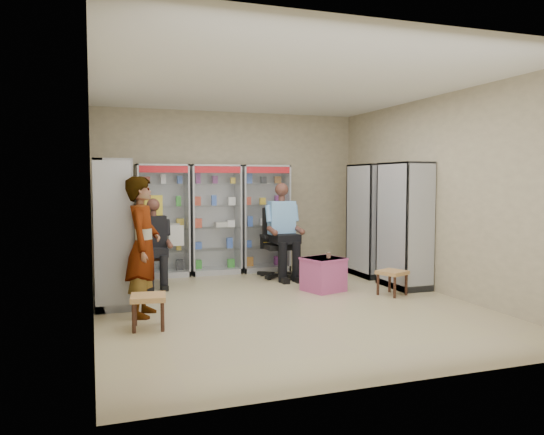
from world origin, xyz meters
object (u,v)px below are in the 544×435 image
object	(u,v)px
cabinet_back_right	(264,218)
standing_man	(143,247)
seated_shopkeeper	(281,233)
cabinet_left_far	(110,226)
cabinet_back_mid	(215,219)
wooden_chair	(154,256)
cabinet_back_left	(163,221)
woven_stool_b	(148,312)
pink_trunk	(323,274)
office_chair	(280,243)
cabinet_left_near	(113,233)
woven_stool_a	(392,283)
cabinet_right_near	(404,225)
cabinet_right_far	(370,220)

from	to	relation	value
cabinet_back_right	standing_man	bearing A→B (deg)	-132.43
seated_shopkeeper	cabinet_left_far	bearing A→B (deg)	-177.36
cabinet_back_mid	cabinet_left_far	xyz separation A→B (m)	(-1.88, -0.93, 0.00)
cabinet_back_mid	wooden_chair	bearing A→B (deg)	-148.69
cabinet_back_left	cabinet_left_far	bearing A→B (deg)	-135.00
woven_stool_b	pink_trunk	bearing A→B (deg)	24.42
office_chair	woven_stool_b	world-z (taller)	office_chair
cabinet_back_left	pink_trunk	xyz separation A→B (m)	(2.19, -2.08, -0.74)
cabinet_left_near	woven_stool_a	bearing A→B (deg)	80.53
cabinet_back_right	woven_stool_a	distance (m)	3.03
cabinet_right_near	office_chair	world-z (taller)	cabinet_right_near
pink_trunk	standing_man	xyz separation A→B (m)	(-2.78, -0.65, 0.62)
cabinet_back_right	woven_stool_a	world-z (taller)	cabinet_back_right
seated_shopkeeper	pink_trunk	size ratio (longest dim) A/B	2.91
seated_shopkeeper	woven_stool_a	distance (m)	2.26
cabinet_right_near	seated_shopkeeper	world-z (taller)	cabinet_right_near
cabinet_right_near	office_chair	distance (m)	2.20
woven_stool_a	cabinet_right_near	bearing A→B (deg)	43.00
cabinet_right_far	office_chair	size ratio (longest dim) A/B	1.63
cabinet_back_left	cabinet_back_right	xyz separation A→B (m)	(1.90, 0.00, 0.00)
woven_stool_a	pink_trunk	bearing A→B (deg)	144.03
pink_trunk	woven_stool_b	world-z (taller)	pink_trunk
woven_stool_a	standing_man	xyz separation A→B (m)	(-3.63, -0.03, 0.70)
wooden_chair	pink_trunk	xyz separation A→B (m)	(2.44, -1.35, -0.21)
cabinet_left_far	cabinet_right_far	bearing A→B (deg)	87.43
cabinet_back_left	cabinet_back_right	world-z (taller)	same
office_chair	standing_man	size ratio (longest dim) A/B	0.70
woven_stool_a	cabinet_back_right	bearing A→B (deg)	112.86
cabinet_back_left	standing_man	size ratio (longest dim) A/B	1.13
cabinet_right_far	seated_shopkeeper	world-z (taller)	cabinet_right_far
cabinet_right_near	woven_stool_b	bearing A→B (deg)	105.10
cabinet_back_right	cabinet_right_near	size ratio (longest dim) A/B	1.00
cabinet_back_right	cabinet_left_near	distance (m)	3.48
cabinet_left_far	woven_stool_b	xyz separation A→B (m)	(0.33, -2.41, -0.80)
woven_stool_a	cabinet_back_mid	bearing A→B (deg)	127.76
wooden_chair	woven_stool_b	xyz separation A→B (m)	(-0.35, -2.61, -0.27)
cabinet_left_far	standing_man	size ratio (longest dim) A/B	1.13
cabinet_back_mid	woven_stool_b	size ratio (longest dim) A/B	5.07
wooden_chair	woven_stool_b	bearing A→B (deg)	-97.63
seated_shopkeeper	pink_trunk	world-z (taller)	seated_shopkeeper
cabinet_back_right	wooden_chair	xyz separation A→B (m)	(-2.15, -0.73, -0.53)
cabinet_back_right	office_chair	world-z (taller)	cabinet_back_right
cabinet_right_near	office_chair	size ratio (longest dim) A/B	1.63
cabinet_left_far	cabinet_right_near	bearing A→B (deg)	73.75
cabinet_right_far	standing_man	world-z (taller)	cabinet_right_far
woven_stool_b	cabinet_left_far	bearing A→B (deg)	97.78
wooden_chair	cabinet_back_left	bearing A→B (deg)	71.10
cabinet_left_far	wooden_chair	size ratio (longest dim) A/B	2.13
cabinet_back_mid	woven_stool_a	bearing A→B (deg)	-52.24
seated_shopkeeper	woven_stool_b	bearing A→B (deg)	-135.09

